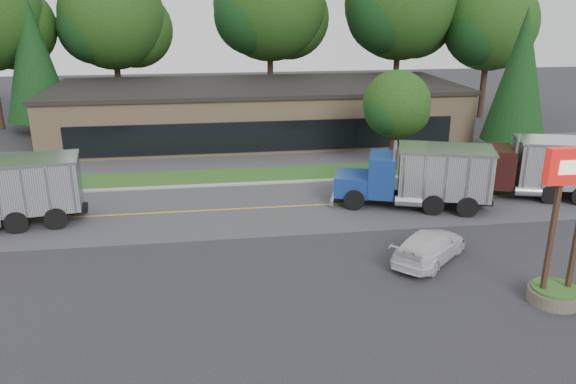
% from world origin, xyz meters
% --- Properties ---
extents(ground, '(140.00, 140.00, 0.00)m').
position_xyz_m(ground, '(0.00, 0.00, 0.00)').
color(ground, '#36363B').
rests_on(ground, ground).
extents(road, '(60.00, 8.00, 0.02)m').
position_xyz_m(road, '(0.00, 9.00, 0.00)').
color(road, '#545459').
rests_on(road, ground).
extents(center_line, '(60.00, 0.12, 0.01)m').
position_xyz_m(center_line, '(0.00, 9.00, 0.00)').
color(center_line, gold).
rests_on(center_line, ground).
extents(curb, '(60.00, 0.30, 0.12)m').
position_xyz_m(curb, '(0.00, 13.20, 0.00)').
color(curb, '#9E9E99').
rests_on(curb, ground).
extents(grass_verge, '(60.00, 3.40, 0.03)m').
position_xyz_m(grass_verge, '(0.00, 15.00, 0.00)').
color(grass_verge, '#1F4E1A').
rests_on(grass_verge, ground).
extents(far_parking, '(60.00, 7.00, 0.02)m').
position_xyz_m(far_parking, '(0.00, 20.00, 0.00)').
color(far_parking, '#545459').
rests_on(far_parking, ground).
extents(strip_mall, '(32.00, 12.00, 4.00)m').
position_xyz_m(strip_mall, '(2.00, 26.00, 2.00)').
color(strip_mall, tan).
rests_on(strip_mall, ground).
extents(bilo_sign, '(2.20, 1.90, 5.95)m').
position_xyz_m(bilo_sign, '(10.50, -2.50, 2.02)').
color(bilo_sign, '#6B6054').
rests_on(bilo_sign, ground).
extents(tree_far_b, '(9.75, 9.18, 13.91)m').
position_xyz_m(tree_far_b, '(-9.85, 34.12, 8.88)').
color(tree_far_b, '#382619').
rests_on(tree_far_b, ground).
extents(tree_far_c, '(10.86, 10.22, 15.50)m').
position_xyz_m(tree_far_c, '(4.17, 34.13, 9.89)').
color(tree_far_c, '#382619').
rests_on(tree_far_c, ground).
extents(tree_far_d, '(10.90, 10.26, 15.55)m').
position_xyz_m(tree_far_d, '(16.17, 33.13, 9.93)').
color(tree_far_d, '#382619').
rests_on(tree_far_d, ground).
extents(tree_far_e, '(9.13, 8.59, 13.02)m').
position_xyz_m(tree_far_e, '(24.14, 31.11, 8.31)').
color(tree_far_e, '#382619').
rests_on(tree_far_e, ground).
extents(evergreen_left, '(5.17, 5.17, 11.75)m').
position_xyz_m(evergreen_left, '(-16.00, 30.00, 6.46)').
color(evergreen_left, '#382619').
rests_on(evergreen_left, ground).
extents(evergreen_right, '(4.55, 4.55, 10.34)m').
position_xyz_m(evergreen_right, '(20.00, 18.00, 5.68)').
color(evergreen_right, '#382619').
rests_on(evergreen_right, ground).
extents(tree_verge, '(4.61, 4.34, 6.57)m').
position_xyz_m(tree_verge, '(10.07, 15.05, 4.18)').
color(tree_verge, '#382619').
rests_on(tree_verge, ground).
extents(dump_truck_red, '(8.81, 3.77, 3.36)m').
position_xyz_m(dump_truck_red, '(-12.20, 8.28, 1.81)').
color(dump_truck_red, black).
rests_on(dump_truck_red, ground).
extents(dump_truck_blue, '(8.56, 4.96, 3.36)m').
position_xyz_m(dump_truck_blue, '(9.24, 7.99, 1.81)').
color(dump_truck_blue, black).
rests_on(dump_truck_blue, ground).
extents(dump_truck_maroon, '(8.13, 4.63, 3.36)m').
position_xyz_m(dump_truck_maroon, '(16.28, 8.69, 1.80)').
color(dump_truck_maroon, black).
rests_on(dump_truck_maroon, ground).
extents(rally_car, '(4.57, 4.49, 1.32)m').
position_xyz_m(rally_car, '(7.20, 1.55, 0.66)').
color(rally_car, silver).
rests_on(rally_car, ground).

